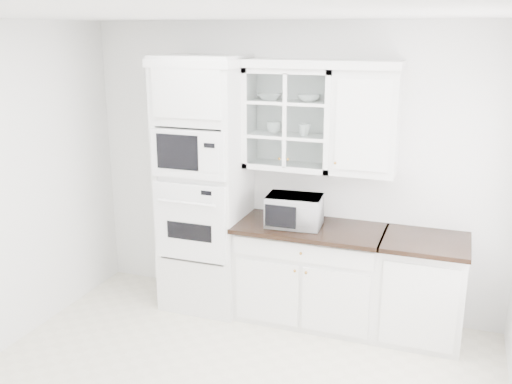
% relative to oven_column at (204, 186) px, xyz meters
% --- Properties ---
extents(room_shell, '(4.00, 3.50, 2.70)m').
position_rel_oven_column_xyz_m(room_shell, '(0.75, -0.99, 0.58)').
color(room_shell, white).
rests_on(room_shell, ground).
extents(oven_column, '(0.76, 0.68, 2.40)m').
position_rel_oven_column_xyz_m(oven_column, '(0.00, 0.00, 0.00)').
color(oven_column, white).
rests_on(oven_column, ground).
extents(base_cabinet_run, '(1.32, 0.67, 0.92)m').
position_rel_oven_column_xyz_m(base_cabinet_run, '(1.03, 0.03, -0.74)').
color(base_cabinet_run, white).
rests_on(base_cabinet_run, ground).
extents(extra_base_cabinet, '(0.72, 0.67, 0.92)m').
position_rel_oven_column_xyz_m(extra_base_cabinet, '(2.03, 0.03, -0.74)').
color(extra_base_cabinet, white).
rests_on(extra_base_cabinet, ground).
extents(upper_cabinet_glass, '(0.80, 0.33, 0.90)m').
position_rel_oven_column_xyz_m(upper_cabinet_glass, '(0.78, 0.17, 0.65)').
color(upper_cabinet_glass, white).
rests_on(upper_cabinet_glass, room_shell).
extents(upper_cabinet_solid, '(0.55, 0.33, 0.90)m').
position_rel_oven_column_xyz_m(upper_cabinet_solid, '(1.46, 0.17, 0.65)').
color(upper_cabinet_solid, white).
rests_on(upper_cabinet_solid, room_shell).
extents(crown_molding, '(2.14, 0.38, 0.07)m').
position_rel_oven_column_xyz_m(crown_molding, '(0.68, 0.14, 1.14)').
color(crown_molding, white).
rests_on(crown_molding, room_shell).
extents(countertop_microwave, '(0.51, 0.44, 0.28)m').
position_rel_oven_column_xyz_m(countertop_microwave, '(0.89, -0.01, -0.14)').
color(countertop_microwave, white).
rests_on(countertop_microwave, base_cabinet_run).
extents(bowl_a, '(0.28, 0.28, 0.06)m').
position_rel_oven_column_xyz_m(bowl_a, '(0.58, 0.19, 0.84)').
color(bowl_a, white).
rests_on(bowl_a, upper_cabinet_glass).
extents(bowl_b, '(0.23, 0.23, 0.06)m').
position_rel_oven_column_xyz_m(bowl_b, '(0.94, 0.18, 0.84)').
color(bowl_b, white).
rests_on(bowl_b, upper_cabinet_glass).
extents(cup_a, '(0.16, 0.16, 0.11)m').
position_rel_oven_column_xyz_m(cup_a, '(0.62, 0.18, 0.56)').
color(cup_a, white).
rests_on(cup_a, upper_cabinet_glass).
extents(cup_b, '(0.14, 0.14, 0.11)m').
position_rel_oven_column_xyz_m(cup_b, '(0.92, 0.15, 0.56)').
color(cup_b, white).
rests_on(cup_b, upper_cabinet_glass).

